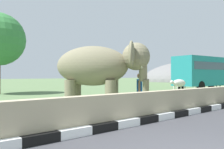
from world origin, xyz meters
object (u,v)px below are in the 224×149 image
object	(u,v)px
cow_mid	(199,82)
cow_near	(179,83)
elephant	(101,67)
cow_far	(218,81)
person_handler	(140,90)
bus_teal	(206,71)

from	to	relation	value
cow_mid	cow_near	bearing A→B (deg)	-162.93
elephant	cow_mid	size ratio (longest dim) A/B	2.01
cow_mid	cow_far	xyz separation A→B (m)	(2.94, -0.80, 0.00)
elephant	cow_mid	xyz separation A→B (m)	(18.54, 6.00, -1.05)
person_handler	cow_mid	xyz separation A→B (m)	(16.91, 6.73, -0.06)
elephant	person_handler	bearing A→B (deg)	-24.04
elephant	person_handler	world-z (taller)	elephant
elephant	cow_mid	distance (m)	19.52
person_handler	cow_far	world-z (taller)	person_handler
elephant	person_handler	distance (m)	2.04
cow_far	cow_mid	bearing A→B (deg)	164.81
elephant	cow_near	size ratio (longest dim) A/B	2.03
bus_teal	cow_near	distance (m)	6.93
elephant	cow_far	world-z (taller)	elephant
cow_far	cow_near	bearing A→B (deg)	-172.03
bus_teal	cow_near	world-z (taller)	bus_teal
bus_teal	cow_near	xyz separation A→B (m)	(-6.73, -1.07, -1.21)
elephant	bus_teal	world-z (taller)	bus_teal
person_handler	bus_teal	distance (m)	17.37
cow_mid	person_handler	bearing A→B (deg)	-158.31
cow_near	bus_teal	bearing A→B (deg)	9.01
cow_far	bus_teal	bearing A→B (deg)	-174.08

